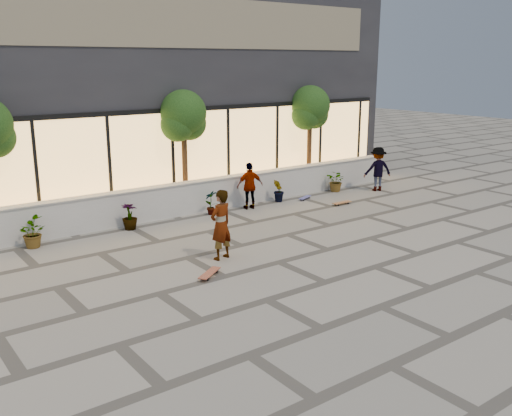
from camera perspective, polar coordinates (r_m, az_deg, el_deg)
ground at (r=11.94m, az=1.15°, el=-9.18°), size 80.00×80.00×0.00m
planter_wall at (r=17.54m, az=-12.99°, el=0.02°), size 22.00×0.42×1.04m
retail_building at (r=22.16m, az=-19.47°, el=12.27°), size 24.00×9.17×8.50m
shrub_c at (r=16.16m, az=-21.59°, el=-2.31°), size 0.68×0.77×0.81m
shrub_d at (r=17.04m, az=-12.52°, el=-0.79°), size 0.64×0.64×0.81m
shrub_e at (r=18.31m, az=-4.54°, el=0.57°), size 0.46×0.35×0.81m
shrub_f at (r=19.90m, az=2.30°, el=1.73°), size 0.55×0.57×0.81m
shrub_g at (r=21.73m, az=8.06°, el=2.69°), size 0.77×0.84×0.81m
tree_mideast at (r=18.84m, az=-7.27°, el=8.86°), size 1.60×1.50×3.92m
tree_east at (r=22.06m, az=5.43°, el=9.72°), size 1.60×1.50×3.92m
skater_center at (r=14.06m, az=-3.53°, el=-1.68°), size 0.72×0.55×1.77m
skater_right_near at (r=18.89m, az=-0.61°, el=2.22°), size 0.98×0.59×1.56m
skater_right_far at (r=22.08m, az=12.08°, el=3.83°), size 1.23×1.00×1.67m
skateboard_center at (r=13.17m, az=-4.67°, el=-6.51°), size 0.81×0.63×0.10m
skateboard_right_near at (r=19.80m, az=8.59°, el=0.54°), size 0.77×0.20×0.09m
skateboard_right_far at (r=20.42m, az=4.92°, el=1.05°), size 0.71×0.42×0.08m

